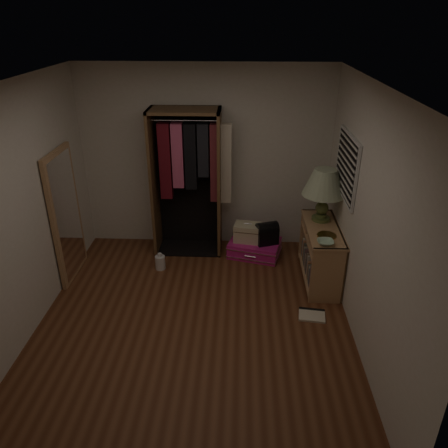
{
  "coord_description": "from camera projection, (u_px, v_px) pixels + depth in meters",
  "views": [
    {
      "loc": [
        0.5,
        -3.91,
        3.18
      ],
      "look_at": [
        0.3,
        0.95,
        0.8
      ],
      "focal_mm": 35.0,
      "sensor_mm": 36.0,
      "label": 1
    }
  ],
  "objects": [
    {
      "name": "black_bag",
      "position": [
        267.0,
        233.0,
        6.11
      ],
      "size": [
        0.34,
        0.28,
        0.32
      ],
      "rotation": [
        0.0,
        0.0,
        0.35
      ],
      "color": "black",
      "rests_on": "pink_suitcase"
    },
    {
      "name": "room_walls",
      "position": [
        198.0,
        200.0,
        4.3
      ],
      "size": [
        3.52,
        4.02,
        2.6
      ],
      "color": "beige",
      "rests_on": "ground"
    },
    {
      "name": "train_case",
      "position": [
        248.0,
        232.0,
        6.19
      ],
      "size": [
        0.42,
        0.32,
        0.28
      ],
      "rotation": [
        0.0,
        0.0,
        -0.17
      ],
      "color": "beige",
      "rests_on": "pink_suitcase"
    },
    {
      "name": "console_bookshelf",
      "position": [
        320.0,
        251.0,
        5.63
      ],
      "size": [
        0.42,
        1.12,
        0.75
      ],
      "color": "#AA7C52",
      "rests_on": "ground"
    },
    {
      "name": "floor_mirror",
      "position": [
        66.0,
        216.0,
        5.51
      ],
      "size": [
        0.06,
        0.8,
        1.7
      ],
      "color": "#A97C52",
      "rests_on": "ground"
    },
    {
      "name": "floor_book",
      "position": [
        312.0,
        314.0,
        5.06
      ],
      "size": [
        0.33,
        0.27,
        0.03
      ],
      "rotation": [
        0.0,
        0.0,
        -0.13
      ],
      "color": "beige",
      "rests_on": "ground"
    },
    {
      "name": "white_jug",
      "position": [
        160.0,
        262.0,
        5.94
      ],
      "size": [
        0.14,
        0.14,
        0.24
      ],
      "rotation": [
        0.0,
        0.0,
        0.06
      ],
      "color": "silver",
      "rests_on": "ground"
    },
    {
      "name": "ceramic_bowl",
      "position": [
        325.0,
        242.0,
        5.04
      ],
      "size": [
        0.2,
        0.2,
        0.05
      ],
      "primitive_type": "imported",
      "rotation": [
        0.0,
        0.0,
        -0.02
      ],
      "color": "#A7C8AA",
      "rests_on": "console_bookshelf"
    },
    {
      "name": "open_wardrobe",
      "position": [
        191.0,
        170.0,
        5.98
      ],
      "size": [
        1.09,
        0.5,
        2.05
      ],
      "color": "brown",
      "rests_on": "ground"
    },
    {
      "name": "brass_tray",
      "position": [
        327.0,
        235.0,
        5.23
      ],
      "size": [
        0.26,
        0.26,
        0.01
      ],
      "rotation": [
        0.0,
        0.0,
        -0.17
      ],
      "color": "#A4843F",
      "rests_on": "console_bookshelf"
    },
    {
      "name": "pink_suitcase",
      "position": [
        255.0,
        248.0,
        6.28
      ],
      "size": [
        0.83,
        0.68,
        0.22
      ],
      "rotation": [
        0.0,
        0.0,
        -0.25
      ],
      "color": "#C11775",
      "rests_on": "ground"
    },
    {
      "name": "ground",
      "position": [
        194.0,
        324.0,
        4.92
      ],
      "size": [
        4.0,
        4.0,
        0.0
      ],
      "primitive_type": "plane",
      "color": "#532B17",
      "rests_on": "ground"
    },
    {
      "name": "table_lamp",
      "position": [
        325.0,
        183.0,
        5.42
      ],
      "size": [
        0.69,
        0.69,
        0.69
      ],
      "rotation": [
        0.0,
        0.0,
        0.3
      ],
      "color": "#4A582A",
      "rests_on": "console_bookshelf"
    }
  ]
}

